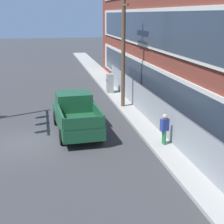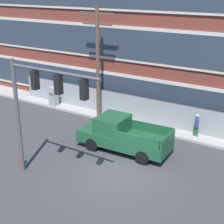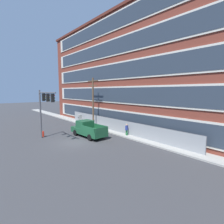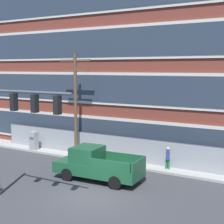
# 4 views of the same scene
# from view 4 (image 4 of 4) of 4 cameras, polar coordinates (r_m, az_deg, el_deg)

# --- Properties ---
(ground_plane) EXTENTS (160.00, 160.00, 0.00)m
(ground_plane) POSITION_cam_4_polar(r_m,az_deg,el_deg) (19.23, -3.60, -13.97)
(ground_plane) COLOR #38383A
(sidewalk_building_side) EXTENTS (80.00, 2.01, 0.16)m
(sidewalk_building_side) POSITION_cam_4_polar(r_m,az_deg,el_deg) (24.94, 5.38, -8.78)
(sidewalk_building_side) COLOR #9E9B93
(sidewalk_building_side) RESTS_ON ground
(brick_mill_building) EXTENTS (51.79, 9.40, 17.82)m
(brick_mill_building) POSITION_cam_4_polar(r_m,az_deg,el_deg) (28.20, 15.56, 11.00)
(brick_mill_building) COLOR brown
(brick_mill_building) RESTS_ON ground
(chain_link_fence) EXTENTS (25.16, 0.06, 1.94)m
(chain_link_fence) POSITION_cam_4_polar(r_m,az_deg,el_deg) (25.22, 3.76, -6.44)
(chain_link_fence) COLOR gray
(chain_link_fence) RESTS_ON ground
(traffic_signal_mast) EXTENTS (5.23, 0.43, 6.10)m
(traffic_signal_mast) POSITION_cam_4_polar(r_m,az_deg,el_deg) (18.22, -15.43, -0.95)
(traffic_signal_mast) COLOR #4C4C51
(traffic_signal_mast) RESTS_ON ground
(pickup_truck_dark_green) EXTENTS (5.71, 2.38, 2.07)m
(pickup_truck_dark_green) POSITION_cam_4_polar(r_m,az_deg,el_deg) (21.70, -2.64, -8.77)
(pickup_truck_dark_green) COLOR #194C2D
(pickup_truck_dark_green) RESTS_ON ground
(utility_pole_near_corner) EXTENTS (2.79, 0.26, 8.06)m
(utility_pole_near_corner) POSITION_cam_4_polar(r_m,az_deg,el_deg) (26.38, -6.09, 1.94)
(utility_pole_near_corner) COLOR brown
(utility_pole_near_corner) RESTS_ON ground
(electrical_cabinet) EXTENTS (0.63, 0.52, 1.69)m
(electrical_cabinet) POSITION_cam_4_polar(r_m,az_deg,el_deg) (29.63, -12.87, -4.82)
(electrical_cabinet) COLOR #939993
(electrical_cabinet) RESTS_ON ground
(pedestrian_near_cabinet) EXTENTS (0.36, 0.46, 1.69)m
(pedestrian_near_cabinet) POSITION_cam_4_polar(r_m,az_deg,el_deg) (23.75, 9.26, -7.43)
(pedestrian_near_cabinet) COLOR #236B38
(pedestrian_near_cabinet) RESTS_ON ground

